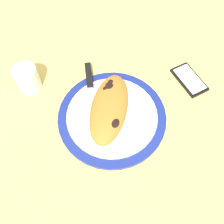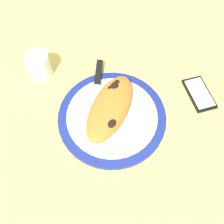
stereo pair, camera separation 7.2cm
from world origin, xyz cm
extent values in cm
cube|color=#EACC60|center=(0.00, 0.00, -1.50)|extent=(150.00, 150.00, 3.00)
cylinder|color=navy|center=(0.00, 0.00, 0.69)|extent=(32.57, 32.57, 1.37)
cylinder|color=white|center=(0.00, 0.00, 1.52)|extent=(27.24, 27.24, 0.30)
ellipsoid|color=orange|center=(1.09, 0.88, 4.03)|extent=(25.24, 13.70, 4.71)
ellipsoid|color=black|center=(7.30, 0.97, 5.72)|extent=(3.54, 3.17, 1.02)
ellipsoid|color=black|center=(9.13, 0.83, 5.48)|extent=(2.58, 2.26, 0.80)
ellipsoid|color=black|center=(8.06, 1.29, 5.60)|extent=(3.42, 3.39, 0.90)
ellipsoid|color=black|center=(6.64, 2.14, 5.66)|extent=(2.84, 2.83, 0.73)
ellipsoid|color=black|center=(-4.43, -0.99, 5.55)|extent=(3.65, 3.31, 1.08)
cube|color=silver|center=(-4.42, -7.51, 1.87)|extent=(12.85, 4.03, 0.40)
cube|color=silver|center=(3.84, -9.57, 1.87)|extent=(4.41, 3.10, 0.40)
cube|color=silver|center=(2.14, 5.94, 1.87)|extent=(14.66, 4.37, 0.40)
cube|color=black|center=(14.04, 8.26, 2.27)|extent=(9.83, 3.80, 1.20)
cube|color=black|center=(15.20, -24.71, 0.50)|extent=(14.22, 12.18, 1.00)
cube|color=white|center=(15.20, -24.71, 1.08)|extent=(12.41, 10.55, 0.16)
cylinder|color=silver|center=(10.25, 27.03, 4.17)|extent=(7.41, 7.41, 8.34)
cylinder|color=silver|center=(10.25, 27.03, 2.28)|extent=(6.81, 6.81, 4.17)
camera|label=1|loc=(-34.66, -1.82, 66.75)|focal=39.69mm
camera|label=2|loc=(-33.54, -8.93, 66.75)|focal=39.69mm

